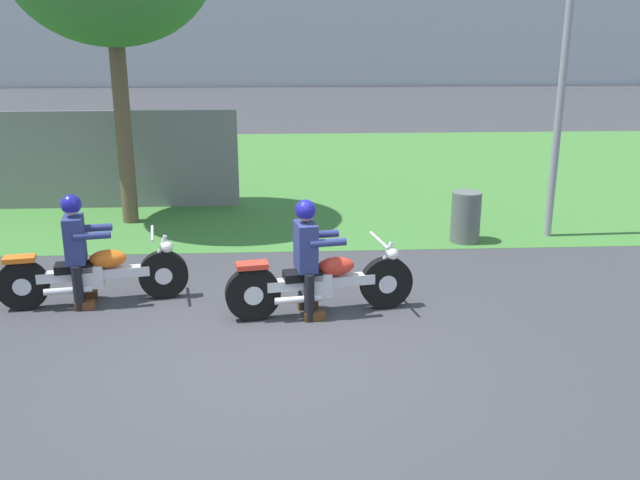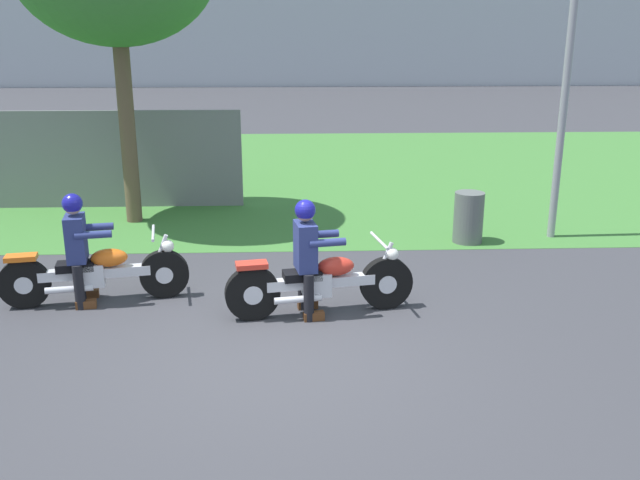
# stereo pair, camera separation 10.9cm
# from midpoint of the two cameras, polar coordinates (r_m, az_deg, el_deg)

# --- Properties ---
(ground) EXTENTS (120.00, 120.00, 0.00)m
(ground) POSITION_cam_midpoint_polar(r_m,az_deg,el_deg) (7.36, -3.48, -9.33)
(ground) COLOR #38383D
(grass_verge) EXTENTS (60.00, 12.00, 0.01)m
(grass_verge) POSITION_cam_midpoint_polar(r_m,az_deg,el_deg) (16.35, -2.90, 5.57)
(grass_verge) COLOR #3D7533
(grass_verge) RESTS_ON ground
(motorcycle_lead) EXTENTS (2.23, 0.73, 0.88)m
(motorcycle_lead) POSITION_cam_midpoint_polar(r_m,az_deg,el_deg) (8.19, 0.49, -3.49)
(motorcycle_lead) COLOR black
(motorcycle_lead) RESTS_ON ground
(rider_lead) EXTENTS (0.60, 0.52, 1.40)m
(rider_lead) POSITION_cam_midpoint_polar(r_m,az_deg,el_deg) (8.02, -0.68, -0.73)
(rider_lead) COLOR black
(rider_lead) RESTS_ON ground
(motorcycle_follow) EXTENTS (2.24, 0.73, 0.86)m
(motorcycle_follow) POSITION_cam_midpoint_polar(r_m,az_deg,el_deg) (8.94, -17.51, -2.59)
(motorcycle_follow) COLOR black
(motorcycle_follow) RESTS_ON ground
(rider_follow) EXTENTS (0.60, 0.52, 1.38)m
(rider_follow) POSITION_cam_midpoint_polar(r_m,az_deg,el_deg) (8.84, -18.85, -0.04)
(rider_follow) COLOR black
(rider_follow) RESTS_ON ground
(streetlight_pole) EXTENTS (0.96, 0.20, 5.09)m
(streetlight_pole) POSITION_cam_midpoint_polar(r_m,az_deg,el_deg) (11.50, 20.74, 15.88)
(streetlight_pole) COLOR gray
(streetlight_pole) RESTS_ON ground
(trash_can) EXTENTS (0.46, 0.46, 0.80)m
(trash_can) POSITION_cam_midpoint_polar(r_m,az_deg,el_deg) (11.16, 12.31, 1.81)
(trash_can) COLOR #595E5B
(trash_can) RESTS_ON ground
(fence_segment) EXTENTS (7.00, 0.06, 1.80)m
(fence_segment) POSITION_cam_midpoint_polar(r_m,az_deg,el_deg) (13.84, -20.86, 6.13)
(fence_segment) COLOR slate
(fence_segment) RESTS_ON ground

